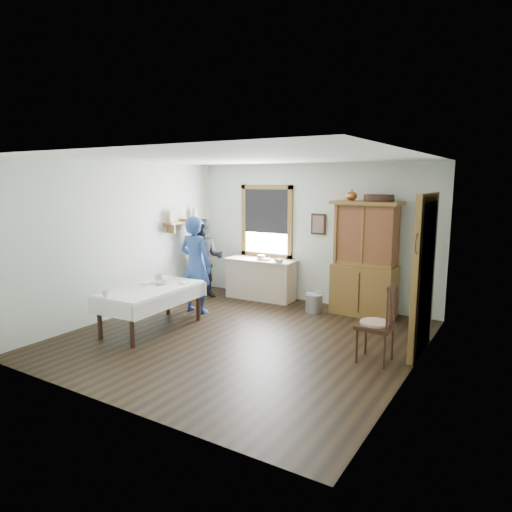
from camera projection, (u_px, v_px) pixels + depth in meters
name	position (u px, v px, depth m)	size (l,w,h in m)	color
room	(241.00, 251.00, 6.75)	(5.01, 5.01, 2.70)	black
window	(266.00, 218.00, 9.29)	(1.18, 0.07, 1.48)	white
doorway	(425.00, 271.00, 6.23)	(0.09, 1.14, 2.22)	#4D4137
wall_shelf	(185.00, 221.00, 9.23)	(0.24, 1.00, 0.44)	brown
framed_picture	(318.00, 224.00, 8.71)	(0.30, 0.04, 0.40)	#321B11
rug_beater	(418.00, 234.00, 5.68)	(0.27, 0.27, 0.01)	black
work_counter	(261.00, 279.00, 9.22)	(1.42, 0.54, 0.82)	tan
china_hutch	(365.00, 259.00, 8.02)	(1.19, 0.56, 2.03)	brown
dining_table	(152.00, 309.00, 7.33)	(0.91, 1.72, 0.69)	white
spindle_chair	(376.00, 322.00, 6.00)	(0.50, 0.50, 1.08)	#321B11
pail	(314.00, 303.00, 8.31)	(0.31, 0.31, 0.33)	#A2A4AA
wicker_basket	(356.00, 310.00, 8.15)	(0.31, 0.22, 0.18)	#A9884C
woman_blue	(196.00, 268.00, 8.21)	(0.59, 0.39, 1.63)	navy
figure_dark	(204.00, 261.00, 9.31)	(0.73, 0.57, 1.49)	black
table_cup_a	(158.00, 278.00, 7.77)	(0.13, 0.13, 0.10)	silver
table_cup_b	(106.00, 294.00, 6.70)	(0.10, 0.10, 0.09)	silver
table_bowl	(161.00, 283.00, 7.50)	(0.23, 0.23, 0.06)	silver
counter_book	(260.00, 259.00, 9.11)	(0.17, 0.23, 0.02)	brown
counter_bowl	(279.00, 260.00, 8.81)	(0.21, 0.21, 0.07)	silver
shelf_bowl	(185.00, 219.00, 9.24)	(0.22, 0.22, 0.05)	silver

